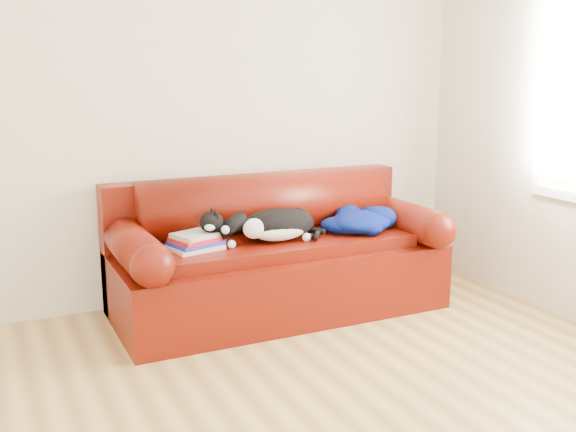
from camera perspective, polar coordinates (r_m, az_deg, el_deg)
name	(u,v)px	position (r m, az deg, el deg)	size (l,w,h in m)	color
room_shell	(319,39)	(2.65, 2.61, 14.75)	(4.52, 4.02, 2.61)	beige
sofa_base	(278,276)	(4.40, -0.81, -5.07)	(2.10, 0.90, 0.50)	#390302
sofa_back	(263,223)	(4.53, -2.10, -0.57)	(2.10, 1.01, 0.88)	#390302
book_stack	(196,241)	(4.06, -7.76, -2.12)	(0.33, 0.29, 0.10)	beige
cat	(277,226)	(4.20, -0.90, -0.82)	(0.72, 0.33, 0.25)	black
blanket	(360,220)	(4.50, 6.14, -0.37)	(0.62, 0.51, 0.16)	#03024B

